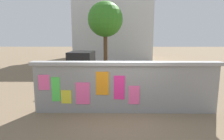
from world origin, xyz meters
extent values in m
plane|color=#7A664C|center=(0.00, 8.00, 0.00)|extent=(60.00, 60.00, 0.00)
cube|color=gray|center=(0.00, 0.00, 0.85)|extent=(6.37, 0.30, 1.70)
cube|color=#969696|center=(0.00, 0.00, 1.76)|extent=(6.57, 0.42, 0.12)
cube|color=#F9599E|center=(-2.82, -0.16, 1.12)|extent=(0.38, 0.03, 0.54)
cube|color=#4CD84C|center=(-2.42, -0.16, 0.87)|extent=(0.29, 0.01, 0.86)
cube|color=yellow|center=(-2.07, -0.16, 0.60)|extent=(0.36, 0.02, 0.48)
cube|color=#F9599E|center=(-1.49, -0.16, 0.73)|extent=(0.49, 0.02, 0.78)
cube|color=orange|center=(-0.81, -0.16, 1.09)|extent=(0.45, 0.03, 0.82)
cube|color=#F42D8C|center=(-0.23, -0.16, 0.94)|extent=(0.38, 0.03, 0.84)
cube|color=#F9599E|center=(0.29, -0.16, 0.67)|extent=(0.37, 0.03, 0.66)
cylinder|color=black|center=(-2.28, 3.00, 0.35)|extent=(0.72, 0.27, 0.70)
cylinder|color=black|center=(-2.16, 4.30, 0.35)|extent=(0.72, 0.27, 0.70)
cylinder|color=black|center=(0.21, 2.77, 0.35)|extent=(0.72, 0.27, 0.70)
cylinder|color=black|center=(0.33, 4.06, 0.35)|extent=(0.72, 0.27, 0.70)
cube|color=black|center=(-2.12, 3.64, 1.10)|extent=(1.34, 1.61, 1.50)
cube|color=gray|center=(-0.33, 3.47, 0.80)|extent=(2.53, 1.72, 0.90)
cylinder|color=black|center=(3.20, 1.86, 0.30)|extent=(0.61, 0.24, 0.60)
cylinder|color=black|center=(1.94, 2.16, 0.30)|extent=(0.61, 0.26, 0.60)
cube|color=black|center=(2.57, 2.01, 0.58)|extent=(1.03, 0.47, 0.32)
cube|color=black|center=(2.38, 2.06, 0.76)|extent=(0.60, 0.34, 0.10)
cube|color=#262626|center=(3.10, 1.88, 0.85)|extent=(0.17, 0.55, 0.03)
cylinder|color=black|center=(2.88, 4.08, 0.33)|extent=(0.66, 0.07, 0.66)
cylinder|color=black|center=(1.83, 4.12, 0.33)|extent=(0.66, 0.07, 0.66)
cube|color=#1933A5|center=(2.35, 4.10, 0.51)|extent=(0.95, 0.08, 0.06)
cylinder|color=#1933A5|center=(2.20, 4.11, 0.73)|extent=(0.03, 0.03, 0.40)
cube|color=black|center=(2.20, 4.11, 0.93)|extent=(0.20, 0.09, 0.05)
cube|color=black|center=(2.83, 4.08, 0.88)|extent=(0.06, 0.44, 0.03)
cylinder|color=#BF6626|center=(0.70, 1.14, 0.40)|extent=(0.12, 0.12, 0.80)
cylinder|color=#BF6626|center=(0.84, 1.03, 0.40)|extent=(0.12, 0.12, 0.80)
cylinder|color=#338CBF|center=(0.77, 1.09, 1.10)|extent=(0.48, 0.48, 0.60)
sphere|color=#8C664C|center=(0.77, 1.09, 1.51)|extent=(0.22, 0.22, 0.22)
cylinder|color=brown|center=(-1.14, 9.89, 1.47)|extent=(0.32, 0.32, 2.94)
sphere|color=#357E21|center=(-1.14, 9.89, 3.93)|extent=(2.84, 2.84, 2.84)
cube|color=silver|center=(-0.58, 16.88, 4.20)|extent=(8.32, 5.65, 8.39)
camera|label=1|loc=(-0.40, -6.93, 2.76)|focal=32.59mm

